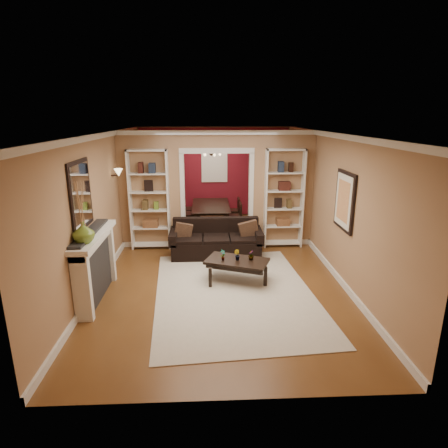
{
  "coord_description": "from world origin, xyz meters",
  "views": [
    {
      "loc": [
        -0.23,
        -7.4,
        3.01
      ],
      "look_at": [
        0.07,
        -0.8,
        1.09
      ],
      "focal_mm": 30.0,
      "sensor_mm": 36.0,
      "label": 1
    }
  ],
  "objects_px": {
    "coffee_table": "(237,270)",
    "bookshelf_left": "(149,200)",
    "bookshelf_right": "(284,199)",
    "sofa": "(216,238)",
    "dining_table": "(212,216)",
    "fireplace": "(97,267)"
  },
  "relations": [
    {
      "from": "sofa",
      "to": "coffee_table",
      "type": "relative_size",
      "value": 1.8
    },
    {
      "from": "sofa",
      "to": "bookshelf_left",
      "type": "xyz_separation_m",
      "value": [
        -1.51,
        0.58,
        0.75
      ]
    },
    {
      "from": "dining_table",
      "to": "fireplace",
      "type": "bearing_deg",
      "value": 154.34
    },
    {
      "from": "sofa",
      "to": "bookshelf_right",
      "type": "relative_size",
      "value": 0.88
    },
    {
      "from": "coffee_table",
      "to": "dining_table",
      "type": "distance_m",
      "value": 3.6
    },
    {
      "from": "bookshelf_left",
      "to": "fireplace",
      "type": "xyz_separation_m",
      "value": [
        -0.54,
        -2.53,
        -0.57
      ]
    },
    {
      "from": "bookshelf_left",
      "to": "fireplace",
      "type": "distance_m",
      "value": 2.65
    },
    {
      "from": "coffee_table",
      "to": "bookshelf_left",
      "type": "relative_size",
      "value": 0.49
    },
    {
      "from": "coffee_table",
      "to": "bookshelf_right",
      "type": "height_order",
      "value": "bookshelf_right"
    },
    {
      "from": "sofa",
      "to": "dining_table",
      "type": "bearing_deg",
      "value": 91.45
    },
    {
      "from": "coffee_table",
      "to": "bookshelf_left",
      "type": "height_order",
      "value": "bookshelf_left"
    },
    {
      "from": "bookshelf_left",
      "to": "bookshelf_right",
      "type": "bearing_deg",
      "value": 0.0
    },
    {
      "from": "sofa",
      "to": "fireplace",
      "type": "xyz_separation_m",
      "value": [
        -2.05,
        -1.95,
        0.18
      ]
    },
    {
      "from": "bookshelf_right",
      "to": "dining_table",
      "type": "distance_m",
      "value": 2.45
    },
    {
      "from": "fireplace",
      "to": "bookshelf_left",
      "type": "bearing_deg",
      "value": 77.95
    },
    {
      "from": "bookshelf_left",
      "to": "bookshelf_right",
      "type": "relative_size",
      "value": 1.0
    },
    {
      "from": "bookshelf_left",
      "to": "bookshelf_right",
      "type": "height_order",
      "value": "same"
    },
    {
      "from": "fireplace",
      "to": "dining_table",
      "type": "height_order",
      "value": "fireplace"
    },
    {
      "from": "bookshelf_left",
      "to": "bookshelf_right",
      "type": "xyz_separation_m",
      "value": [
        3.1,
        0.0,
        0.0
      ]
    },
    {
      "from": "sofa",
      "to": "fireplace",
      "type": "relative_size",
      "value": 1.19
    },
    {
      "from": "coffee_table",
      "to": "bookshelf_left",
      "type": "xyz_separation_m",
      "value": [
        -1.86,
        1.95,
        0.94
      ]
    },
    {
      "from": "bookshelf_right",
      "to": "coffee_table",
      "type": "bearing_deg",
      "value": -122.4
    }
  ]
}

